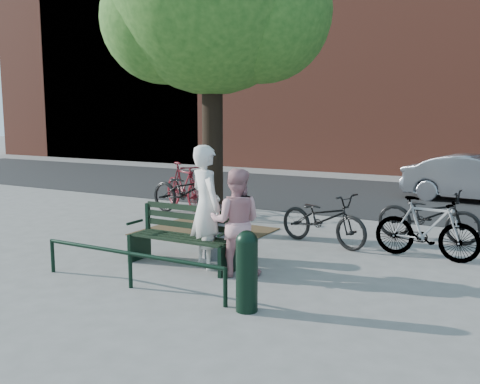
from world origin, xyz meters
The scene contains 17 objects.
ground centered at (0.00, 0.00, 0.00)m, with size 90.00×90.00×0.00m, color gray.
dirt_pit centered at (-1.00, 2.20, 0.01)m, with size 2.40×2.00×0.02m, color brown.
road centered at (0.00, 8.50, 0.01)m, with size 40.00×7.00×0.01m, color black.
townhouse_row centered at (0.17, 16.00, 6.25)m, with size 45.00×4.00×14.00m.
park_bench centered at (0.00, 0.08, 0.48)m, with size 1.74×0.54×0.97m.
guard_railing centered at (0.00, -1.20, 0.40)m, with size 3.06×0.06×0.51m.
street_tree centered at (-0.75, 2.20, 4.42)m, with size 4.20×3.80×6.50m.
person_left centered at (0.36, 0.15, 0.94)m, with size 0.69×0.45×1.89m, color silver.
person_right centered at (0.95, 0.03, 0.79)m, with size 0.76×0.60×1.57m, color #C98A8F.
bollard centered at (1.79, -1.19, 0.53)m, with size 0.26×0.26×0.99m.
litter_bin centered at (0.18, 0.67, 0.43)m, with size 0.42×0.42×0.86m.
bicycle_a centered at (-2.36, 3.54, 0.57)m, with size 0.76×2.17×1.14m, color black.
bicycle_b centered at (-2.90, 4.18, 0.58)m, with size 0.54×1.92×1.15m, color #560C12.
bicycle_c centered at (1.43, 2.37, 0.48)m, with size 0.64×1.83×0.96m, color black.
bicycle_d centered at (3.23, 2.30, 0.51)m, with size 0.48×1.68×1.01m, color gray.
bicycle_e centered at (3.03, 3.59, 0.49)m, with size 0.65×1.85×0.97m, color black.
parked_car centered at (3.39, 8.79, 0.63)m, with size 1.33×3.81×1.26m, color slate.
Camera 1 is at (4.72, -6.60, 2.35)m, focal length 40.00 mm.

